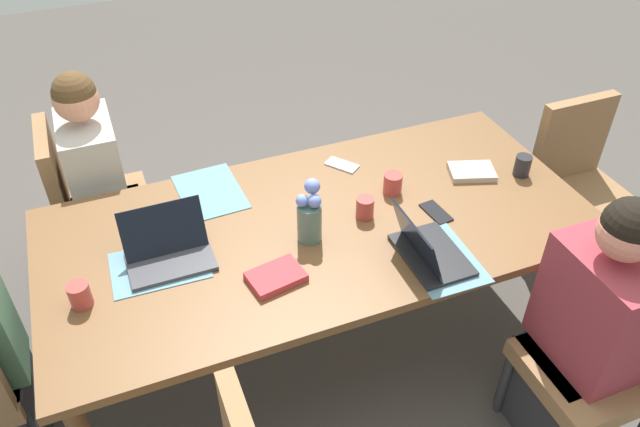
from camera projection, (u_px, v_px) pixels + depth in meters
ground_plane at (320, 341)px, 3.03m from camera, size 10.00×10.00×0.00m
dining_table at (320, 235)px, 2.60m from camera, size 2.25×1.06×0.75m
chair_near_left_near at (87, 199)px, 3.09m from camera, size 0.44×0.44×0.90m
person_near_left_near at (103, 198)px, 3.05m from camera, size 0.36×0.40×1.19m
chair_far_left_far at (608, 351)px, 2.36m from camera, size 0.44×0.44×0.90m
person_far_left_far at (583, 340)px, 2.37m from camera, size 0.36×0.40×1.19m
chair_head_left_right_near at (578, 178)px, 3.23m from camera, size 0.44×0.44×0.90m
flower_vase at (310, 216)px, 2.42m from camera, size 0.10×0.10×0.27m
placemat_near_left_near at (210, 192)px, 2.72m from camera, size 0.28×0.37×0.00m
placemat_head_right_left_mid at (159, 265)px, 2.36m from camera, size 0.37×0.27×0.00m
placemat_far_left_far at (440, 259)px, 2.39m from camera, size 0.27×0.37×0.00m
laptop_head_right_left_mid at (168, 251)px, 2.37m from camera, size 0.32×0.22×0.20m
laptop_far_left_far at (427, 250)px, 2.37m from camera, size 0.22×0.32×0.21m
coffee_mug_near_left at (365, 208)px, 2.56m from camera, size 0.07×0.07×0.09m
coffee_mug_near_right at (80, 295)px, 2.18m from camera, size 0.08×0.08×0.10m
coffee_mug_centre_left at (523, 166)px, 2.79m from camera, size 0.07×0.07×0.10m
coffee_mug_centre_right at (393, 184)px, 2.69m from camera, size 0.08×0.08×0.09m
book_red_cover at (276, 277)px, 2.30m from camera, size 0.22×0.17×0.03m
book_blue_cover at (472, 172)px, 2.82m from camera, size 0.23×0.20×0.03m
phone_black at (436, 212)px, 2.61m from camera, size 0.09×0.16×0.01m
phone_silver at (342, 165)px, 2.88m from camera, size 0.15×0.16×0.01m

